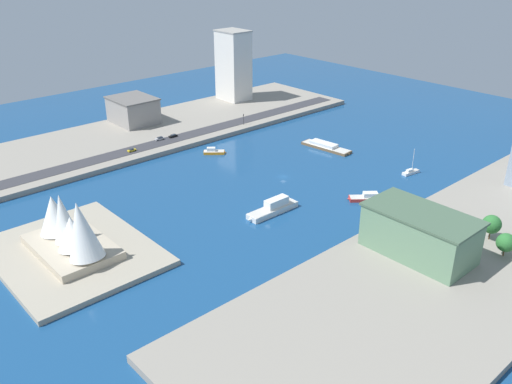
% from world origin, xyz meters
% --- Properties ---
extents(ground_plane, '(440.00, 440.00, 0.00)m').
position_xyz_m(ground_plane, '(0.00, 0.00, 0.00)').
color(ground_plane, navy).
extents(quay_west, '(70.00, 240.00, 2.58)m').
position_xyz_m(quay_west, '(-96.79, 0.00, 1.29)').
color(quay_west, gray).
rests_on(quay_west, ground_plane).
extents(quay_east, '(70.00, 240.00, 2.58)m').
position_xyz_m(quay_east, '(96.79, 0.00, 1.29)').
color(quay_east, gray).
rests_on(quay_east, ground_plane).
extents(peninsula_point, '(62.54, 50.43, 2.00)m').
position_xyz_m(peninsula_point, '(-0.04, 106.63, 1.00)').
color(peninsula_point, '#A89E89').
rests_on(peninsula_point, ground_plane).
extents(road_strip, '(10.63, 228.00, 0.15)m').
position_xyz_m(road_strip, '(74.21, 0.00, 2.66)').
color(road_strip, '#38383D').
rests_on(road_strip, quay_east).
extents(barge_flat_brown, '(30.14, 10.13, 3.19)m').
position_xyz_m(barge_flat_brown, '(12.31, -44.24, 1.28)').
color(barge_flat_brown, brown).
rests_on(barge_flat_brown, ground_plane).
extents(water_taxi_orange, '(10.41, 11.16, 3.40)m').
position_xyz_m(water_taxi_orange, '(46.91, 5.87, 1.15)').
color(water_taxi_orange, orange).
rests_on(water_taxi_orange, ground_plane).
extents(tugboat_red, '(13.83, 15.12, 3.67)m').
position_xyz_m(tugboat_red, '(-43.04, -9.34, 1.29)').
color(tugboat_red, red).
rests_on(tugboat_red, ground_plane).
extents(ferry_white_commuter, '(6.30, 25.85, 5.95)m').
position_xyz_m(ferry_white_commuter, '(-23.93, 29.50, 2.09)').
color(ferry_white_commuter, silver).
rests_on(ferry_white_commuter, ground_plane).
extents(sailboat_small_white, '(4.16, 10.83, 12.87)m').
position_xyz_m(sailboat_small_white, '(-38.91, -48.71, 0.99)').
color(sailboat_small_white, white).
rests_on(sailboat_small_white, ground_plane).
extents(hotel_broad_white, '(21.31, 16.85, 46.45)m').
position_xyz_m(hotel_broad_white, '(116.09, -66.08, 25.84)').
color(hotel_broad_white, silver).
rests_on(hotel_broad_white, quay_east).
extents(terminal_long_green, '(38.38, 20.45, 16.39)m').
position_xyz_m(terminal_long_green, '(-84.59, 17.21, 10.81)').
color(terminal_long_green, slate).
rests_on(terminal_long_green, quay_west).
extents(carpark_squat_concrete, '(27.93, 23.00, 15.25)m').
position_xyz_m(carpark_squat_concrete, '(115.99, 13.05, 10.24)').
color(carpark_squat_concrete, gray).
rests_on(carpark_squat_concrete, quay_east).
extents(sedan_silver, '(2.06, 5.24, 1.63)m').
position_xyz_m(sedan_silver, '(77.93, 19.36, 3.54)').
color(sedan_silver, black).
rests_on(sedan_silver, road_strip).
extents(suv_black, '(2.05, 5.04, 1.49)m').
position_xyz_m(suv_black, '(76.93, 11.20, 3.48)').
color(suv_black, black).
rests_on(suv_black, road_strip).
extents(taxi_yellow_cab, '(2.07, 4.42, 1.49)m').
position_xyz_m(taxi_yellow_cab, '(72.52, 40.10, 3.47)').
color(taxi_yellow_cab, black).
rests_on(taxi_yellow_cab, road_strip).
extents(traffic_light_waterfront, '(0.36, 0.36, 6.50)m').
position_xyz_m(traffic_light_waterfront, '(67.69, -33.13, 6.93)').
color(traffic_light_waterfront, black).
rests_on(traffic_light_waterfront, quay_east).
extents(opera_landmark, '(37.82, 23.33, 23.81)m').
position_xyz_m(opera_landmark, '(-0.63, 106.63, 10.91)').
color(opera_landmark, '#BCAD93').
rests_on(opera_landmark, peninsula_point).
extents(park_tree_cluster, '(15.84, 22.35, 9.73)m').
position_xyz_m(park_tree_cluster, '(-101.64, -10.81, 8.23)').
color(park_tree_cluster, brown).
rests_on(park_tree_cluster, quay_west).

